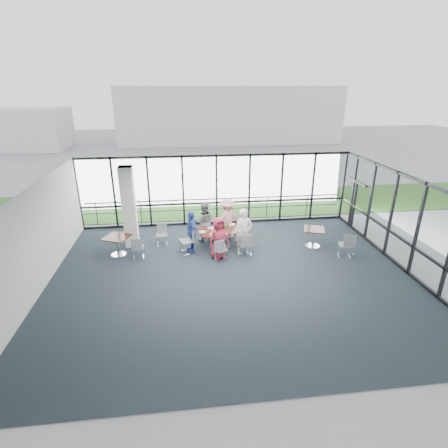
{
  "coord_description": "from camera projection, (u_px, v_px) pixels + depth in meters",
  "views": [
    {
      "loc": [
        -1.5,
        -10.12,
        5.96
      ],
      "look_at": [
        -0.02,
        2.07,
        1.1
      ],
      "focal_mm": 28.0,
      "sensor_mm": 36.0,
      "label": 1
    }
  ],
  "objects": [
    {
      "name": "diner_far_left",
      "position": [
        204.0,
        222.0,
        14.14
      ],
      "size": [
        0.83,
        0.53,
        1.67
      ],
      "primitive_type": "imported",
      "rotation": [
        0.0,
        0.0,
        3.11
      ],
      "color": "slate",
      "rests_on": "ground"
    },
    {
      "name": "chair_main_end",
      "position": [
        187.0,
        241.0,
        13.24
      ],
      "size": [
        0.6,
        0.6,
        0.97
      ],
      "primitive_type": null,
      "rotation": [
        0.0,
        0.0,
        -1.26
      ],
      "color": "gray",
      "rests_on": "ground"
    },
    {
      "name": "hangar_aux",
      "position": [
        14.0,
        129.0,
        34.79
      ],
      "size": [
        10.0,
        6.0,
        4.0
      ],
      "primitive_type": "cube",
      "color": "silver",
      "rests_on": "ground"
    },
    {
      "name": "plate_end",
      "position": [
        202.0,
        232.0,
        13.37
      ],
      "size": [
        0.27,
        0.27,
        0.01
      ],
      "primitive_type": "cylinder",
      "color": "white",
      "rests_on": "main_table"
    },
    {
      "name": "diner_near_left",
      "position": [
        219.0,
        238.0,
        12.72
      ],
      "size": [
        0.91,
        0.77,
        1.6
      ],
      "primitive_type": "imported",
      "rotation": [
        0.0,
        0.0,
        0.39
      ],
      "color": "#AB2B3F",
      "rests_on": "ground"
    },
    {
      "name": "diner_near_right",
      "position": [
        244.0,
        232.0,
        13.02
      ],
      "size": [
        0.68,
        0.51,
        1.78
      ],
      "primitive_type": "imported",
      "rotation": [
        0.0,
        0.0,
        0.06
      ],
      "color": "silver",
      "rests_on": "ground"
    },
    {
      "name": "tumbler_a",
      "position": [
        218.0,
        231.0,
        13.29
      ],
      "size": [
        0.08,
        0.08,
        0.15
      ],
      "primitive_type": "cylinder",
      "color": "white",
      "rests_on": "main_table"
    },
    {
      "name": "ceiling",
      "position": [
        233.0,
        184.0,
        10.53
      ],
      "size": [
        12.0,
        10.0,
        0.04
      ],
      "primitive_type": "cube",
      "color": "white",
      "rests_on": "ground"
    },
    {
      "name": "chair_main_fl",
      "position": [
        205.0,
        230.0,
        14.36
      ],
      "size": [
        0.47,
        0.47,
        0.86
      ],
      "primitive_type": null,
      "rotation": [
        0.0,
        0.0,
        3.27
      ],
      "color": "gray",
      "rests_on": "ground"
    },
    {
      "name": "side_table_left",
      "position": [
        117.0,
        240.0,
        13.01
      ],
      "size": [
        1.12,
        1.12,
        0.75
      ],
      "rotation": [
        0.0,
        0.0,
        -0.43
      ],
      "color": "#36120E",
      "rests_on": "ground"
    },
    {
      "name": "wall_left",
      "position": [
        34.0,
        243.0,
        10.44
      ],
      "size": [
        0.1,
        10.0,
        3.2
      ],
      "primitive_type": "cube",
      "color": "silver",
      "rests_on": "ground"
    },
    {
      "name": "structural_column",
      "position": [
        129.0,
        207.0,
        13.48
      ],
      "size": [
        0.5,
        0.5,
        3.2
      ],
      "primitive_type": "cube",
      "color": "white",
      "rests_on": "ground"
    },
    {
      "name": "guard_rail",
      "position": [
        215.0,
        209.0,
        16.69
      ],
      "size": [
        12.0,
        0.06,
        0.06
      ],
      "primitive_type": "cylinder",
      "rotation": [
        0.0,
        1.57,
        0.0
      ],
      "color": "#2D2D33",
      "rests_on": "ground"
    },
    {
      "name": "curtain_wall_right",
      "position": [
        408.0,
        225.0,
        11.79
      ],
      "size": [
        0.1,
        10.0,
        3.2
      ],
      "primitive_type": "cube",
      "color": "white",
      "rests_on": "ground"
    },
    {
      "name": "menu_c",
      "position": [
        222.0,
        225.0,
        14.03
      ],
      "size": [
        0.37,
        0.37,
        0.0
      ],
      "primitive_type": "cube",
      "rotation": [
        0.0,
        0.0,
        0.73
      ],
      "color": "silver",
      "rests_on": "main_table"
    },
    {
      "name": "chair_main_fr",
      "position": [
        228.0,
        226.0,
        14.8
      ],
      "size": [
        0.43,
        0.43,
        0.86
      ],
      "primitive_type": null,
      "rotation": [
        0.0,
        0.0,
        3.12
      ],
      "color": "gray",
      "rests_on": "ground"
    },
    {
      "name": "chair_spare_r",
      "position": [
        345.0,
        245.0,
        12.97
      ],
      "size": [
        0.56,
        0.56,
        0.93
      ],
      "primitive_type": null,
      "rotation": [
        0.0,
        0.0,
        -0.27
      ],
      "color": "gray",
      "rests_on": "ground"
    },
    {
      "name": "wall_front",
      "position": [
        271.0,
        337.0,
        6.5
      ],
      "size": [
        12.0,
        0.1,
        3.2
      ],
      "primitive_type": "cube",
      "color": "silver",
      "rests_on": "ground"
    },
    {
      "name": "hangar_main",
      "position": [
        227.0,
        113.0,
        40.59
      ],
      "size": [
        24.0,
        10.0,
        6.0
      ],
      "primitive_type": "cube",
      "color": "silver",
      "rests_on": "ground"
    },
    {
      "name": "tumbler_b",
      "position": [
        231.0,
        229.0,
        13.5
      ],
      "size": [
        0.07,
        0.07,
        0.14
      ],
      "primitive_type": "cylinder",
      "color": "white",
      "rests_on": "main_table"
    },
    {
      "name": "chair_main_nl",
      "position": [
        221.0,
        250.0,
        12.7
      ],
      "size": [
        0.52,
        0.52,
        0.83
      ],
      "primitive_type": null,
      "rotation": [
        0.0,
        0.0,
        0.37
      ],
      "color": "gray",
      "rests_on": "ground"
    },
    {
      "name": "chair_spare_lb",
      "position": [
        162.0,
        235.0,
        13.93
      ],
      "size": [
        0.45,
        0.45,
        0.85
      ],
      "primitive_type": null,
      "rotation": [
        0.0,
        0.0,
        3.22
      ],
      "color": "gray",
      "rests_on": "ground"
    },
    {
      "name": "plate_nl",
      "position": [
        213.0,
        234.0,
        13.18
      ],
      "size": [
        0.25,
        0.25,
        0.01
      ],
      "primitive_type": "cylinder",
      "color": "white",
      "rests_on": "main_table"
    },
    {
      "name": "tumbler_d",
      "position": [
        207.0,
        231.0,
        13.3
      ],
      "size": [
        0.07,
        0.07,
        0.14
      ],
      "primitive_type": "cylinder",
      "color": "white",
      "rests_on": "main_table"
    },
    {
      "name": "tumbler_c",
      "position": [
        223.0,
        226.0,
        13.81
      ],
      "size": [
        0.06,
        0.06,
        0.13
      ],
      "primitive_type": "cylinder",
      "color": "white",
      "rests_on": "main_table"
    },
    {
      "name": "plate_fr",
      "position": [
        232.0,
        224.0,
        14.09
      ],
      "size": [
        0.25,
        0.25,
        0.01
      ],
      "primitive_type": "cylinder",
      "color": "white",
      "rests_on": "main_table"
    },
    {
      "name": "plate_nr",
      "position": [
        241.0,
        231.0,
        13.47
      ],
      "size": [
        0.25,
        0.25,
        0.01
      ],
      "primitive_type": "cylinder",
      "color": "white",
      "rests_on": "main_table"
    },
    {
      "name": "condiment_caddy",
      "position": [
        224.0,
        228.0,
        13.72
      ],
      "size": [
        0.1,
        0.07,
        0.04
      ],
      "primitive_type": "cube",
      "color": "black",
      "rests_on": "main_table"
    },
    {
      "name": "main_table",
      "position": [
        223.0,
        233.0,
        13.66
      ],
      "size": [
        2.08,
        1.42,
        0.75
      ],
      "rotation": [
        0.0,
        0.0,
        0.21
      ],
      "color": "#36120E",
      "rests_on": "ground"
    },
    {
      "name": "diner_end",
      "position": [
        192.0,
        232.0,
        13.25
      ],
      "size": [
        0.74,
        1.06,
        1.63
      ],
      "primitive_type": "imported",
      "rotation": [
        0.0,
        0.0,
        -1.32
      ],
      "color": "#344BA8",
      "rests_on": "ground"
    },
    {
      "name": "grass_strip",
      "position": [
        211.0,
        203.0,
        19.08
      ],
      "size": [
        80.0,
        5.0,
        0.01
      ],
      "primitive_type": "cube",
      "color": "#315A23",
      "rests_on": "ground"
    },
    {
      "name": "exit_door",
      "position": [
        354.0,
        205.0,
        15.45
      ],
      "size": [
        0.12,
        1.6,
        2.1
      ],
      "primitive_type": "cube",
      "color": "black",
      "rests_on": "ground"
    },
    {
      "name": "ketchup_bottle",
      "position": [
        223.0,
        227.0,
        13.65
      ],
      "size": [
        0.06,
        0.06,
        0.18
      ],
      "primitive_type": "cylinder",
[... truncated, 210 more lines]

